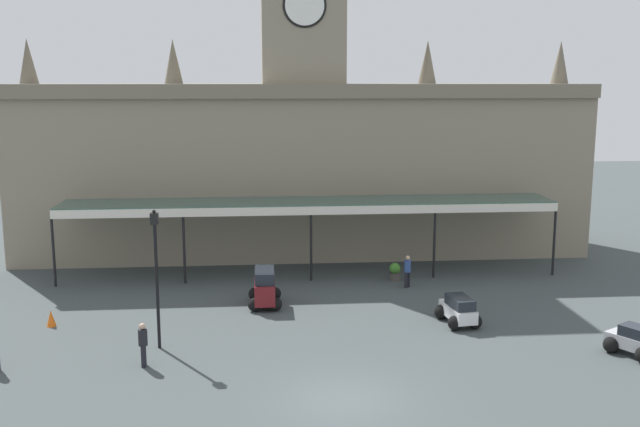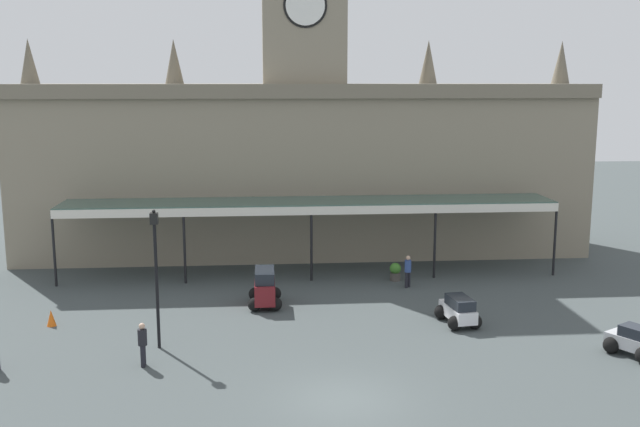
% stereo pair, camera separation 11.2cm
% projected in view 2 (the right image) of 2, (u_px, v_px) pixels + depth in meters
% --- Properties ---
extents(ground_plane, '(140.00, 140.00, 0.00)m').
position_uv_depth(ground_plane, '(343.00, 400.00, 24.16)').
color(ground_plane, '#3F4747').
extents(station_building, '(33.95, 6.95, 18.29)m').
position_uv_depth(station_building, '(303.00, 157.00, 44.45)').
color(station_building, gray).
rests_on(station_building, ground).
extents(entrance_canopy, '(26.69, 3.26, 4.09)m').
position_uv_depth(entrance_canopy, '(310.00, 204.00, 39.22)').
color(entrance_canopy, '#38564C').
rests_on(entrance_canopy, ground).
extents(car_silver_sedan, '(2.09, 2.25, 1.19)m').
position_uv_depth(car_silver_sedan, '(634.00, 343.00, 27.98)').
color(car_silver_sedan, '#B2B5BA').
rests_on(car_silver_sedan, ground).
extents(car_maroon_van, '(1.60, 2.41, 1.77)m').
position_uv_depth(car_maroon_van, '(265.00, 289.00, 34.21)').
color(car_maroon_van, maroon).
rests_on(car_maroon_van, ground).
extents(car_white_estate, '(1.74, 2.35, 1.27)m').
position_uv_depth(car_white_estate, '(458.00, 312.00, 31.62)').
color(car_white_estate, silver).
rests_on(car_white_estate, ground).
extents(pedestrian_near_entrance, '(0.34, 0.39, 1.67)m').
position_uv_depth(pedestrian_near_entrance, '(143.00, 343.00, 26.89)').
color(pedestrian_near_entrance, black).
rests_on(pedestrian_near_entrance, ground).
extents(pedestrian_crossing_forecourt, '(0.34, 0.34, 1.67)m').
position_uv_depth(pedestrian_crossing_forecourt, '(408.00, 270.00, 37.22)').
color(pedestrian_crossing_forecourt, black).
rests_on(pedestrian_crossing_forecourt, ground).
extents(victorian_lamppost, '(0.30, 0.30, 5.60)m').
position_uv_depth(victorian_lamppost, '(156.00, 264.00, 28.30)').
color(victorian_lamppost, black).
rests_on(victorian_lamppost, ground).
extents(traffic_cone, '(0.40, 0.40, 0.72)m').
position_uv_depth(traffic_cone, '(51.00, 318.00, 31.42)').
color(traffic_cone, orange).
rests_on(traffic_cone, ground).
extents(planter_forecourt_centre, '(0.60, 0.60, 0.96)m').
position_uv_depth(planter_forecourt_centre, '(395.00, 272.00, 38.59)').
color(planter_forecourt_centre, '#47423D').
rests_on(planter_forecourt_centre, ground).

